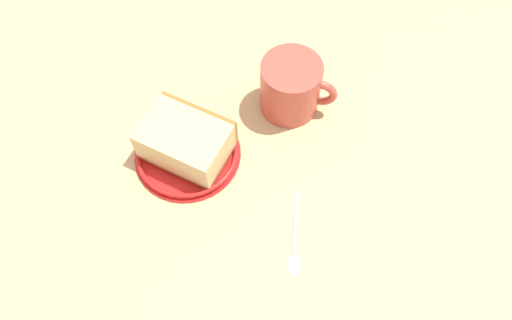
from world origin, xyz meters
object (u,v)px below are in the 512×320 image
(small_plate, at_px, (188,152))
(cake_slice, at_px, (186,141))
(teaspoon, at_px, (294,250))
(tea_mug, at_px, (291,87))

(small_plate, xyz_separation_m, cake_slice, (-0.00, 0.00, 0.03))
(teaspoon, bearing_deg, cake_slice, -177.22)
(small_plate, bearing_deg, tea_mug, 78.15)
(small_plate, height_order, tea_mug, tea_mug)
(small_plate, bearing_deg, cake_slice, 111.12)
(small_plate, relative_size, tea_mug, 1.45)
(cake_slice, bearing_deg, teaspoon, 2.78)
(cake_slice, relative_size, tea_mug, 1.33)
(teaspoon, bearing_deg, small_plate, -176.51)
(cake_slice, bearing_deg, tea_mug, 77.66)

